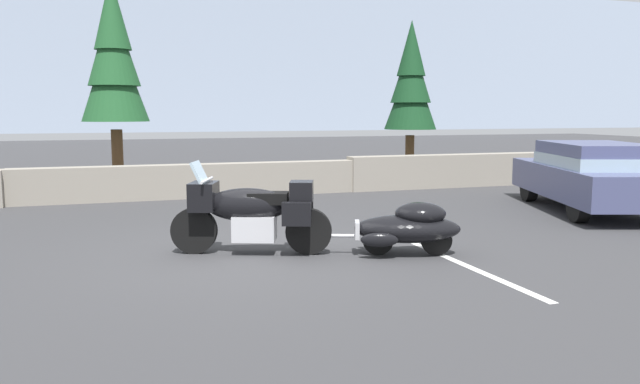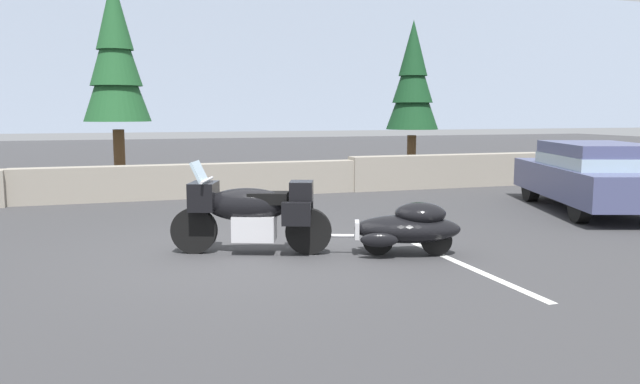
% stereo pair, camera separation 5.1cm
% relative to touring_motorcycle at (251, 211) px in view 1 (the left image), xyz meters
% --- Properties ---
extents(ground_plane, '(80.00, 80.00, 0.00)m').
position_rel_touring_motorcycle_xyz_m(ground_plane, '(-0.08, -0.04, -0.62)').
color(ground_plane, '#38383A').
extents(stone_guard_wall, '(24.00, 0.59, 0.88)m').
position_rel_touring_motorcycle_xyz_m(stone_guard_wall, '(0.01, 6.16, -0.21)').
color(stone_guard_wall, gray).
rests_on(stone_guard_wall, ground).
extents(distant_ridgeline, '(240.00, 80.00, 16.00)m').
position_rel_touring_motorcycle_xyz_m(distant_ridgeline, '(-0.08, 96.16, 7.38)').
color(distant_ridgeline, '#99A8BF').
rests_on(distant_ridgeline, ground).
extents(touring_motorcycle, '(2.21, 1.22, 1.33)m').
position_rel_touring_motorcycle_xyz_m(touring_motorcycle, '(0.00, 0.00, 0.00)').
color(touring_motorcycle, black).
rests_on(touring_motorcycle, ground).
extents(car_shaped_trailer, '(2.19, 1.18, 0.76)m').
position_rel_touring_motorcycle_xyz_m(car_shaped_trailer, '(2.10, -0.79, -0.21)').
color(car_shaped_trailer, black).
rests_on(car_shaped_trailer, ground).
extents(sedan_at_right_edge, '(3.18, 4.85, 1.41)m').
position_rel_touring_motorcycle_xyz_m(sedan_at_right_edge, '(7.42, 1.58, 0.15)').
color(sedan_at_right_edge, black).
rests_on(sedan_at_right_edge, ground).
extents(pine_tree_tall, '(1.69, 1.69, 5.46)m').
position_rel_touring_motorcycle_xyz_m(pine_tree_tall, '(-1.71, 8.32, 2.80)').
color(pine_tree_tall, brown).
rests_on(pine_tree_tall, ground).
extents(pine_tree_secondary, '(1.52, 1.52, 4.66)m').
position_rel_touring_motorcycle_xyz_m(pine_tree_secondary, '(6.49, 7.94, 2.29)').
color(pine_tree_secondary, brown).
rests_on(pine_tree_secondary, ground).
extents(parking_stripe_marker, '(0.12, 3.60, 0.01)m').
position_rel_touring_motorcycle_xyz_m(parking_stripe_marker, '(2.55, -1.54, -0.62)').
color(parking_stripe_marker, silver).
rests_on(parking_stripe_marker, ground).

